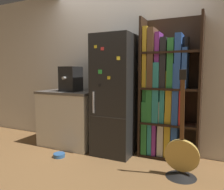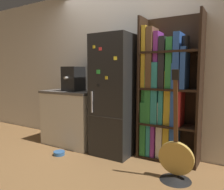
# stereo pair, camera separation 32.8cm
# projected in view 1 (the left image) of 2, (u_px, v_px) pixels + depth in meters

# --- Properties ---
(ground_plane) EXTENTS (16.00, 16.00, 0.00)m
(ground_plane) POSITION_uv_depth(u_px,v_px,m) (112.00, 155.00, 3.21)
(ground_plane) COLOR olive
(wall_back) EXTENTS (8.00, 0.05, 2.60)m
(wall_back) POSITION_uv_depth(u_px,v_px,m) (124.00, 67.00, 3.50)
(wall_back) COLOR silver
(wall_back) RESTS_ON ground_plane
(refrigerator) EXTENTS (0.57, 0.63, 1.75)m
(refrigerator) POSITION_uv_depth(u_px,v_px,m) (116.00, 95.00, 3.25)
(refrigerator) COLOR black
(refrigerator) RESTS_ON ground_plane
(bookshelf) EXTENTS (0.82, 0.34, 1.98)m
(bookshelf) POSITION_uv_depth(u_px,v_px,m) (165.00, 93.00, 3.09)
(bookshelf) COLOR black
(bookshelf) RESTS_ON ground_plane
(kitchen_counter) EXTENTS (0.95, 0.63, 0.91)m
(kitchen_counter) POSITION_uv_depth(u_px,v_px,m) (70.00, 118.00, 3.65)
(kitchen_counter) COLOR silver
(kitchen_counter) RESTS_ON ground_plane
(espresso_machine) EXTENTS (0.28, 0.35, 0.40)m
(espresso_machine) POSITION_uv_depth(u_px,v_px,m) (71.00, 79.00, 3.52)
(espresso_machine) COLOR black
(espresso_machine) RESTS_ON kitchen_counter
(guitar) EXTENTS (0.40, 0.36, 1.25)m
(guitar) POSITION_uv_depth(u_px,v_px,m) (181.00, 163.00, 2.53)
(guitar) COLOR black
(guitar) RESTS_ON ground_plane
(pet_bowl) EXTENTS (0.17, 0.17, 0.06)m
(pet_bowl) POSITION_uv_depth(u_px,v_px,m) (59.00, 155.00, 3.14)
(pet_bowl) COLOR #3366A5
(pet_bowl) RESTS_ON ground_plane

